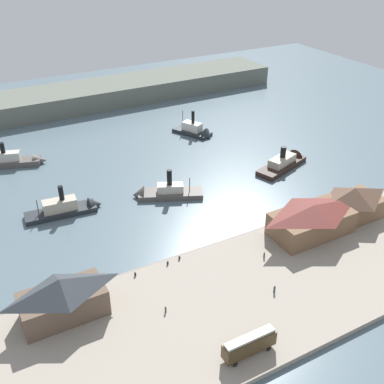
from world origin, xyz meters
The scene contains 19 objects.
ground_plane centered at (0.00, 0.00, 0.00)m, with size 320.00×320.00×0.00m, color slate.
quay_promenade centered at (0.00, -22.00, 0.60)m, with size 110.00×36.00×1.20m, color #9E9384.
seawall_edge centered at (0.00, -3.60, 0.50)m, with size 110.00×0.80×1.00m, color gray.
ferry_shed_customs_shed centered at (-39.19, -9.89, 5.84)m, with size 16.61×8.78×9.13m.
ferry_shed_west_terminal centered at (22.14, -11.25, 5.28)m, with size 20.56×11.15×8.06m.
ferry_shed_east_terminal centered at (36.44, -10.62, 5.60)m, with size 15.92×10.00×8.66m.
street_tram centered at (-12.80, -35.10, 3.73)m, with size 10.33×2.60×4.34m.
pedestrian_near_cart centered at (1.11, -24.38, 2.02)m, with size 0.44×0.44×1.79m.
pedestrian_near_east_shed centered at (6.17, -13.90, 1.91)m, with size 0.39×0.39×1.56m.
pedestrian_near_west_shed centered at (-21.41, -18.63, 1.89)m, with size 0.37×0.37×1.51m.
mooring_post_center_west centered at (-14.50, -5.39, 1.65)m, with size 0.44×0.44×0.90m, color black.
mooring_post_center_east centered at (-22.51, -5.55, 1.65)m, with size 0.44×0.44×0.90m, color black.
mooring_post_east centered at (-11.29, -4.97, 1.65)m, with size 0.44×0.44×0.90m, color black.
ferry_moored_east centered at (41.93, 22.89, 1.41)m, with size 22.32×12.54×9.52m.
ferry_near_quay centered at (-27.64, 28.62, 1.52)m, with size 20.90×7.13×10.24m.
ferry_approaching_east centered at (-36.14, 65.42, 1.61)m, with size 24.54×11.99×9.45m.
ferry_departing_north centered at (-1.99, 24.37, 1.29)m, with size 20.51×13.37×10.35m.
ferry_mid_harbor centered at (28.58, 58.72, 1.42)m, with size 12.10×16.58×11.20m.
far_headland centered at (0.00, 110.00, 4.00)m, with size 180.00×24.00×8.00m, color #60665B.
Camera 1 is at (-49.19, -80.68, 68.39)m, focal length 43.38 mm.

